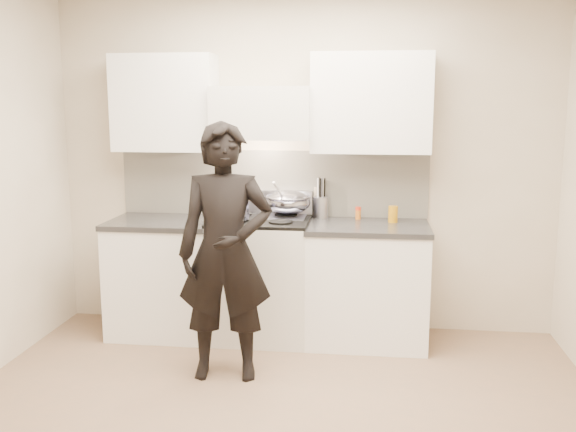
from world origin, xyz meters
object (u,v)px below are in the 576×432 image
at_px(wok, 288,202).
at_px(utensil_crock, 321,205).
at_px(counter_right, 367,283).
at_px(person, 225,252).
at_px(stove, 261,277).

distance_m(wok, utensil_crock, 0.27).
height_order(wok, utensil_crock, wok).
relative_size(counter_right, wok, 2.04).
height_order(counter_right, wok, wok).
relative_size(counter_right, utensil_crock, 2.88).
relative_size(wok, person, 0.26).
relative_size(wok, utensil_crock, 1.41).
distance_m(stove, person, 0.87).
bearing_deg(wok, counter_right, -12.91).
distance_m(utensil_crock, person, 1.17).
bearing_deg(counter_right, wok, 167.09).
relative_size(counter_right, person, 0.54).
bearing_deg(counter_right, person, -140.32).
height_order(stove, counter_right, stove).
xyz_separation_m(wok, utensil_crock, (0.25, 0.10, -0.04)).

